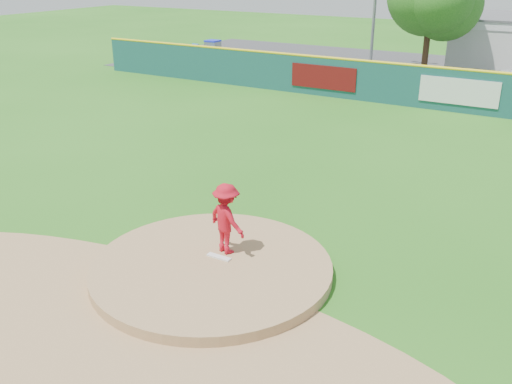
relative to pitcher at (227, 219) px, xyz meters
The scene contains 9 objects.
ground 1.29m from the pitcher, 89.46° to the right, with size 120.00×120.00×0.00m, color #286B19.
pitchers_mound 1.29m from the pitcher, 89.46° to the right, with size 5.50×5.50×0.50m, color #9E774C.
pitching_rubber 0.91m from the pitcher, 89.01° to the right, with size 0.60×0.15×0.04m, color white.
infield_dirt_arc 3.82m from the pitcher, 89.90° to the right, with size 15.40×15.40×0.01m, color #9E774C.
parking_lot 26.36m from the pitcher, 89.99° to the left, with size 44.00×16.00×0.02m, color #38383A.
pitcher is the anchor object (origin of this frame).
fence_banners 17.36m from the pitcher, 96.30° to the left, with size 10.42×0.04×1.20m.
playground_slide 28.98m from the pitcher, 125.20° to the left, with size 0.91×2.56×1.41m.
outfield_fence 17.34m from the pitcher, 89.98° to the left, with size 40.00×0.14×2.07m.
Camera 1 is at (6.65, -9.30, 6.67)m, focal length 40.00 mm.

